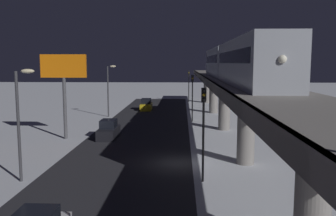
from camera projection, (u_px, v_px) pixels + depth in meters
The scene contains 12 objects.
ground_plane at pixel (179, 163), 29.54m from camera, with size 240.00×240.00×0.00m, color silver.
avenue_asphalt at pixel (124, 162), 29.70m from camera, with size 11.00×104.38×0.01m, color #28282D.
elevated_railway at pixel (246, 96), 28.66m from camera, with size 5.00×104.38×6.36m.
subway_train at pixel (233, 62), 36.80m from camera, with size 2.94×36.87×3.40m.
sedan_yellow at pixel (146, 105), 62.35m from camera, with size 1.80×4.00×1.97m.
sedan_black at pixel (109, 131), 39.28m from camera, with size 1.80×4.52×1.97m.
traffic_light_near at pixel (203, 121), 24.35m from camera, with size 0.32×0.44×6.40m.
traffic_light_mid at pixel (192, 91), 49.59m from camera, with size 0.32×0.44×6.40m.
traffic_light_far at pixel (189, 81), 74.83m from camera, with size 0.32×0.44×6.40m.
commercial_billboard at pixel (64, 74), 38.08m from camera, with size 4.80×0.36×8.90m.
street_lamp_near at pixel (21, 112), 24.37m from camera, with size 1.35×0.44×7.65m.
street_lamp_far at pixel (109, 85), 54.12m from camera, with size 1.35×0.44×7.65m.
Camera 1 is at (-0.20, 28.77, 8.06)m, focal length 39.10 mm.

